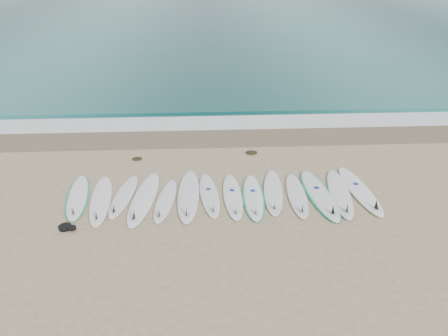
{
  "coord_description": "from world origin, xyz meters",
  "views": [
    {
      "loc": [
        -0.44,
        -10.47,
        6.38
      ],
      "look_at": [
        0.13,
        0.94,
        0.4
      ],
      "focal_mm": 35.0,
      "sensor_mm": 36.0,
      "label": 1
    }
  ],
  "objects_px": {
    "surfboard_7": "(233,197)",
    "leash_coil": "(67,227)",
    "surfboard_0": "(77,197)",
    "surfboard_13": "(361,191)"
  },
  "relations": [
    {
      "from": "leash_coil",
      "to": "surfboard_0",
      "type": "bearing_deg",
      "value": 93.47
    },
    {
      "from": "surfboard_0",
      "to": "surfboard_7",
      "type": "height_order",
      "value": "same"
    },
    {
      "from": "surfboard_7",
      "to": "leash_coil",
      "type": "bearing_deg",
      "value": -165.1
    },
    {
      "from": "surfboard_7",
      "to": "leash_coil",
      "type": "relative_size",
      "value": 5.44
    },
    {
      "from": "surfboard_7",
      "to": "surfboard_13",
      "type": "relative_size",
      "value": 0.87
    },
    {
      "from": "leash_coil",
      "to": "surfboard_13",
      "type": "bearing_deg",
      "value": 9.75
    },
    {
      "from": "surfboard_0",
      "to": "surfboard_13",
      "type": "bearing_deg",
      "value": -8.27
    },
    {
      "from": "surfboard_0",
      "to": "surfboard_13",
      "type": "distance_m",
      "value": 7.96
    },
    {
      "from": "surfboard_0",
      "to": "surfboard_7",
      "type": "bearing_deg",
      "value": -10.39
    },
    {
      "from": "surfboard_7",
      "to": "leash_coil",
      "type": "xyz_separation_m",
      "value": [
        -4.23,
        -1.23,
        -0.01
      ]
    }
  ]
}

